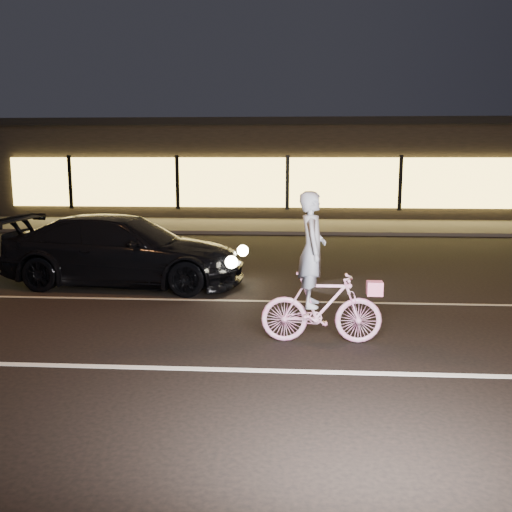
{
  "coord_description": "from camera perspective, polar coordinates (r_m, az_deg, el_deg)",
  "views": [
    {
      "loc": [
        0.28,
        -8.4,
        2.72
      ],
      "look_at": [
        -0.32,
        0.6,
        1.12
      ],
      "focal_mm": 40.0,
      "sensor_mm": 36.0,
      "label": 1
    }
  ],
  "objects": [
    {
      "name": "lane_stripe_near",
      "position": [
        7.42,
        1.41,
        -11.39
      ],
      "size": [
        60.0,
        0.12,
        0.01
      ],
      "primitive_type": "cube",
      "color": "silver",
      "rests_on": "ground"
    },
    {
      "name": "sidewalk",
      "position": [
        21.56,
        3.06,
        3.01
      ],
      "size": [
        30.0,
        4.0,
        0.12
      ],
      "primitive_type": "cube",
      "color": "#383533",
      "rests_on": "ground"
    },
    {
      "name": "storefront",
      "position": [
        27.37,
        3.28,
        8.9
      ],
      "size": [
        25.4,
        8.42,
        4.2
      ],
      "color": "black",
      "rests_on": "ground"
    },
    {
      "name": "lane_stripe_far",
      "position": [
        10.75,
        2.21,
        -4.55
      ],
      "size": [
        60.0,
        0.1,
        0.01
      ],
      "primitive_type": "cube",
      "color": "gray",
      "rests_on": "ground"
    },
    {
      "name": "cyclist",
      "position": [
        8.31,
        6.31,
        -3.41
      ],
      "size": [
        1.76,
        0.61,
        2.22
      ],
      "rotation": [
        0.0,
        0.0,
        1.57
      ],
      "color": "#DC3C9A",
      "rests_on": "ground"
    },
    {
      "name": "ground",
      "position": [
        8.83,
        1.83,
        -7.85
      ],
      "size": [
        90.0,
        90.0,
        0.0
      ],
      "primitive_type": "plane",
      "color": "black",
      "rests_on": "ground"
    },
    {
      "name": "sedan",
      "position": [
        12.32,
        -13.04,
        0.55
      ],
      "size": [
        5.19,
        2.42,
        1.47
      ],
      "rotation": [
        0.0,
        0.0,
        1.5
      ],
      "color": "black",
      "rests_on": "ground"
    }
  ]
}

